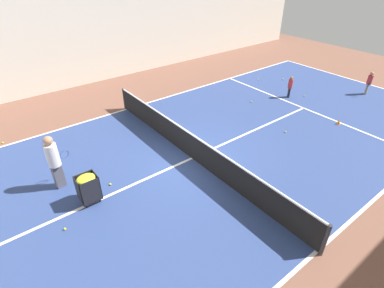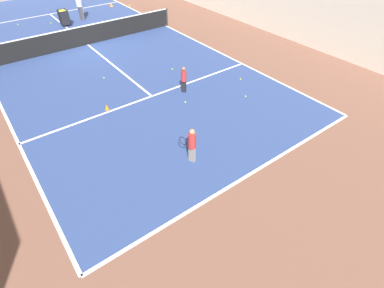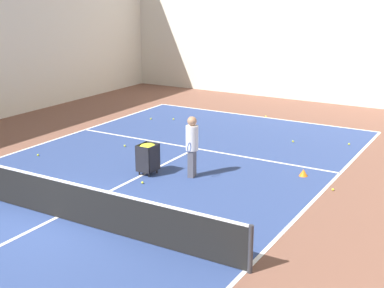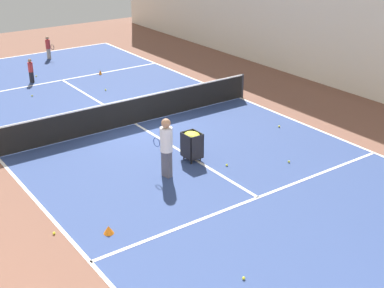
# 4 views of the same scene
# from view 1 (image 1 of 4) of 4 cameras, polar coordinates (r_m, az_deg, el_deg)

# --- Properties ---
(ground_plane) EXTENTS (36.90, 36.90, 0.00)m
(ground_plane) POSITION_cam_1_polar(r_m,az_deg,el_deg) (10.74, -0.00, -2.73)
(ground_plane) COLOR brown
(court_playing_area) EXTENTS (10.05, 24.36, 0.00)m
(court_playing_area) POSITION_cam_1_polar(r_m,az_deg,el_deg) (10.74, -0.00, -2.73)
(court_playing_area) COLOR navy
(court_playing_area) RESTS_ON ground
(line_baseline_near) EXTENTS (10.05, 0.10, 0.00)m
(line_baseline_near) POSITION_cam_1_polar(r_m,az_deg,el_deg) (19.85, 29.51, 10.22)
(line_baseline_near) COLOR white
(line_baseline_near) RESTS_ON ground
(line_sideline_left) EXTENTS (0.10, 24.36, 0.00)m
(line_sideline_left) POSITION_cam_1_polar(r_m,az_deg,el_deg) (8.42, 22.65, -18.35)
(line_sideline_left) COLOR white
(line_sideline_left) RESTS_ON ground
(line_sideline_right) EXTENTS (0.10, 24.36, 0.00)m
(line_sideline_right) POSITION_cam_1_polar(r_m,az_deg,el_deg) (14.49, -12.35, 6.49)
(line_sideline_right) COLOR white
(line_sideline_right) RESTS_ON ground
(line_service_near) EXTENTS (10.05, 0.10, 0.00)m
(line_service_near) POSITION_cam_1_polar(r_m,az_deg,el_deg) (15.23, 20.48, 6.44)
(line_service_near) COLOR white
(line_service_near) RESTS_ON ground
(line_centre_service) EXTENTS (0.10, 13.40, 0.00)m
(line_centre_service) POSITION_cam_1_polar(r_m,az_deg,el_deg) (10.73, -0.00, -2.71)
(line_centre_service) COLOR white
(line_centre_service) RESTS_ON ground
(hall_enclosure_right) EXTENTS (0.15, 33.20, 7.66)m
(hall_enclosure_right) POSITION_cam_1_polar(r_m,az_deg,el_deg) (17.31, -21.10, 22.81)
(hall_enclosure_right) COLOR silver
(hall_enclosure_right) RESTS_ON ground
(tennis_net) EXTENTS (10.35, 0.10, 1.01)m
(tennis_net) POSITION_cam_1_polar(r_m,az_deg,el_deg) (10.44, -0.00, -0.38)
(tennis_net) COLOR #2D2D33
(tennis_net) RESTS_ON ground
(player_near_baseline) EXTENTS (0.32, 0.56, 1.19)m
(player_near_baseline) POSITION_cam_1_polar(r_m,az_deg,el_deg) (17.99, 30.70, 10.20)
(player_near_baseline) COLOR gray
(player_near_baseline) RESTS_ON ground
(coach_at_net) EXTENTS (0.43, 0.70, 1.82)m
(coach_at_net) POSITION_cam_1_polar(r_m,az_deg,el_deg) (9.81, -24.86, -2.59)
(coach_at_net) COLOR #4C4C56
(coach_at_net) RESTS_ON ground
(child_midcourt) EXTENTS (0.31, 0.31, 1.10)m
(child_midcourt) POSITION_cam_1_polar(r_m,az_deg,el_deg) (15.98, 18.20, 10.56)
(child_midcourt) COLOR black
(child_midcourt) RESTS_ON ground
(ball_cart) EXTENTS (0.49, 0.58, 0.94)m
(ball_cart) POSITION_cam_1_polar(r_m,az_deg,el_deg) (9.10, -19.33, -7.26)
(ball_cart) COLOR black
(ball_cart) RESTS_ON ground
(training_cone_0) EXTENTS (0.16, 0.16, 0.22)m
(training_cone_0) POSITION_cam_1_polar(r_m,az_deg,el_deg) (14.29, 26.17, 3.83)
(training_cone_0) COLOR orange
(training_cone_0) RESTS_ON ground
(tennis_ball_0) EXTENTS (0.07, 0.07, 0.07)m
(tennis_ball_0) POSITION_cam_1_polar(r_m,az_deg,el_deg) (13.65, -32.35, 0.21)
(tennis_ball_0) COLOR yellow
(tennis_ball_0) RESTS_ON ground
(tennis_ball_4) EXTENTS (0.07, 0.07, 0.07)m
(tennis_ball_4) POSITION_cam_1_polar(r_m,az_deg,el_deg) (15.15, 11.24, 7.95)
(tennis_ball_4) COLOR yellow
(tennis_ball_4) RESTS_ON ground
(tennis_ball_5) EXTENTS (0.07, 0.07, 0.07)m
(tennis_ball_5) POSITION_cam_1_polar(r_m,az_deg,el_deg) (8.92, -23.05, -14.66)
(tennis_ball_5) COLOR yellow
(tennis_ball_5) RESTS_ON ground
(tennis_ball_7) EXTENTS (0.07, 0.07, 0.07)m
(tennis_ball_7) POSITION_cam_1_polar(r_m,az_deg,el_deg) (9.90, -15.30, -7.40)
(tennis_ball_7) COLOR yellow
(tennis_ball_7) RESTS_ON ground
(tennis_ball_8) EXTENTS (0.07, 0.07, 0.07)m
(tennis_ball_8) POSITION_cam_1_polar(r_m,az_deg,el_deg) (18.51, 17.00, 11.75)
(tennis_ball_8) COLOR yellow
(tennis_ball_8) RESTS_ON ground
(tennis_ball_10) EXTENTS (0.07, 0.07, 0.07)m
(tennis_ball_10) POSITION_cam_1_polar(r_m,az_deg,el_deg) (16.55, 20.64, 8.61)
(tennis_ball_10) COLOR yellow
(tennis_ball_10) RESTS_ON ground
(tennis_ball_11) EXTENTS (0.07, 0.07, 0.07)m
(tennis_ball_11) POSITION_cam_1_polar(r_m,az_deg,el_deg) (12.83, 17.38, 2.25)
(tennis_ball_11) COLOR yellow
(tennis_ball_11) RESTS_ON ground
(tennis_ball_13) EXTENTS (0.07, 0.07, 0.07)m
(tennis_ball_13) POSITION_cam_1_polar(r_m,az_deg,el_deg) (18.10, 12.53, 11.94)
(tennis_ball_13) COLOR yellow
(tennis_ball_13) RESTS_ON ground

